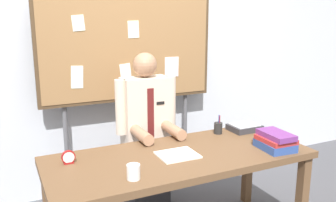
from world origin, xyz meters
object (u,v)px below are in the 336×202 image
object	(u,v)px
bulletin_board	(129,51)
paper_tray	(244,127)
book_stack	(275,141)
coffee_mug	(133,172)
pen_holder	(218,128)
desk_clock	(68,158)
person	(146,139)
open_notebook	(177,155)
desk	(179,165)

from	to	relation	value
bulletin_board	paper_tray	xyz separation A→B (m)	(0.76, -0.78, -0.62)
book_stack	coffee_mug	distance (m)	1.12
bulletin_board	pen_holder	size ratio (longest dim) A/B	11.89
bulletin_board	book_stack	size ratio (longest dim) A/B	6.69
bulletin_board	desk_clock	xyz separation A→B (m)	(-0.75, -0.86, -0.61)
book_stack	paper_tray	bearing A→B (deg)	80.52
desk_clock	pen_holder	xyz separation A→B (m)	(1.26, 0.11, 0.01)
person	open_notebook	xyz separation A→B (m)	(-0.03, -0.65, 0.09)
book_stack	pen_holder	size ratio (longest dim) A/B	1.78
pen_holder	desk	bearing A→B (deg)	-151.35
bulletin_board	paper_tray	bearing A→B (deg)	-45.49
desk_clock	paper_tray	world-z (taller)	desk_clock
book_stack	person	bearing A→B (deg)	128.95
person	book_stack	world-z (taller)	person
desk_clock	coffee_mug	xyz separation A→B (m)	(0.31, -0.41, 0.01)
person	open_notebook	distance (m)	0.66
bulletin_board	coffee_mug	world-z (taller)	bulletin_board
paper_tray	bulletin_board	bearing A→B (deg)	134.51
desk_clock	paper_tray	size ratio (longest dim) A/B	0.35
desk	desk_clock	xyz separation A→B (m)	(-0.75, 0.17, 0.12)
desk	person	world-z (taller)	person
desk	bulletin_board	bearing A→B (deg)	90.01
book_stack	paper_tray	size ratio (longest dim) A/B	1.09
book_stack	pen_holder	bearing A→B (deg)	109.45
desk	book_stack	bearing A→B (deg)	-17.65
desk	pen_holder	distance (m)	0.60
book_stack	paper_tray	xyz separation A→B (m)	(0.08, 0.47, -0.04)
person	pen_holder	size ratio (longest dim) A/B	8.79
desk	bulletin_board	world-z (taller)	bulletin_board
pen_holder	coffee_mug	bearing A→B (deg)	-151.24
book_stack	desk_clock	xyz separation A→B (m)	(-1.43, 0.39, -0.02)
coffee_mug	paper_tray	size ratio (longest dim) A/B	0.35
person	bulletin_board	xyz separation A→B (m)	(-0.00, 0.40, 0.73)
desk_clock	person	bearing A→B (deg)	31.62
open_notebook	paper_tray	xyz separation A→B (m)	(0.79, 0.27, 0.02)
desk_clock	open_notebook	bearing A→B (deg)	-14.69
person	coffee_mug	distance (m)	0.98
bulletin_board	pen_holder	distance (m)	1.09
book_stack	pen_holder	world-z (taller)	pen_holder
coffee_mug	bulletin_board	bearing A→B (deg)	70.95
person	coffee_mug	bearing A→B (deg)	-116.71
person	desk_clock	distance (m)	0.89
pen_holder	bulletin_board	bearing A→B (deg)	124.24
pen_holder	paper_tray	size ratio (longest dim) A/B	0.62
desk	book_stack	xyz separation A→B (m)	(0.68, -0.22, 0.15)
bulletin_board	pen_holder	world-z (taller)	bulletin_board
desk	paper_tray	size ratio (longest dim) A/B	7.25
pen_holder	paper_tray	world-z (taller)	pen_holder
coffee_mug	paper_tray	xyz separation A→B (m)	(1.20, 0.49, -0.02)
open_notebook	coffee_mug	xyz separation A→B (m)	(-0.41, -0.22, 0.04)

